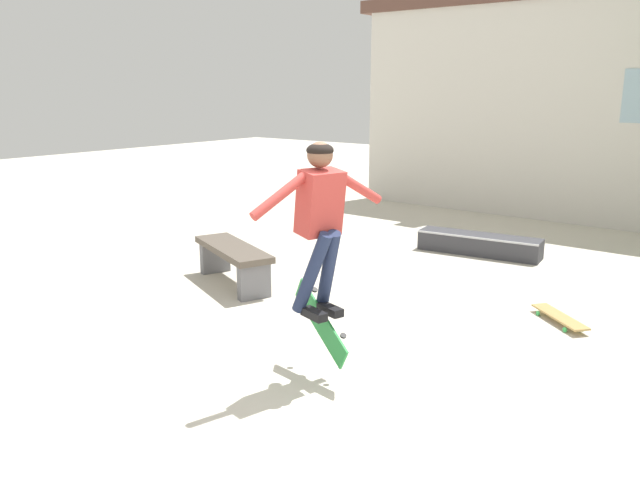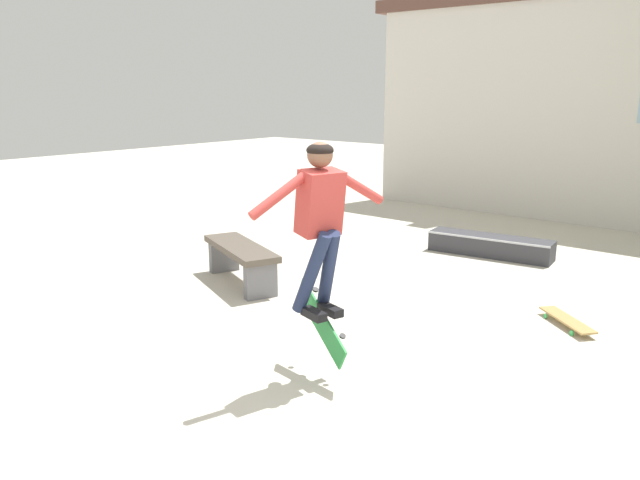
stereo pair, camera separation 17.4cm
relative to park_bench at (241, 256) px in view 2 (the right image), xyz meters
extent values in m
plane|color=beige|center=(2.99, -1.66, -0.36)|extent=(40.00, 40.00, 0.00)
cube|color=brown|center=(0.00, 0.00, 0.11)|extent=(1.59, 1.00, 0.08)
cube|color=slate|center=(-0.60, 0.24, -0.15)|extent=(0.26, 0.41, 0.43)
cube|color=slate|center=(0.60, -0.24, -0.15)|extent=(0.26, 0.41, 0.43)
cube|color=#38383D|center=(1.86, 3.37, -0.21)|extent=(1.87, 0.65, 0.31)
cube|color=#B7B7BC|center=(1.89, 3.16, -0.07)|extent=(1.82, 0.26, 0.02)
cube|color=#B23833|center=(2.53, -1.44, 1.19)|extent=(0.37, 0.40, 0.56)
sphere|color=brown|center=(2.53, -1.44, 1.58)|extent=(0.26, 0.26, 0.21)
ellipsoid|color=black|center=(2.53, -1.44, 1.62)|extent=(0.27, 0.27, 0.12)
cylinder|color=#1E2847|center=(2.55, -1.36, 0.61)|extent=(0.38, 0.29, 0.75)
cube|color=black|center=(2.58, -1.37, 0.26)|extent=(0.28, 0.17, 0.07)
cylinder|color=#1E2847|center=(2.51, -1.53, 0.61)|extent=(0.42, 0.14, 0.75)
cube|color=black|center=(2.53, -1.53, 0.26)|extent=(0.28, 0.17, 0.07)
cylinder|color=#B23833|center=(2.63, -1.07, 1.29)|extent=(0.22, 0.53, 0.35)
cylinder|color=#B23833|center=(2.42, -1.82, 1.29)|extent=(0.22, 0.53, 0.35)
cube|color=#237F38|center=(2.48, -1.38, 0.13)|extent=(0.82, 0.33, 0.62)
cylinder|color=black|center=(2.77, -1.44, 0.10)|extent=(0.07, 0.07, 0.04)
cylinder|color=black|center=(2.67, -1.40, -0.10)|extent=(0.07, 0.07, 0.04)
cylinder|color=black|center=(2.33, -1.27, 0.37)|extent=(0.07, 0.07, 0.04)
cylinder|color=black|center=(2.23, -1.23, 0.16)|extent=(0.07, 0.07, 0.04)
cube|color=#AD894C|center=(3.75, 1.19, -0.29)|extent=(0.74, 0.66, 0.02)
cylinder|color=green|center=(3.50, 1.27, -0.34)|extent=(0.05, 0.05, 0.05)
cylinder|color=green|center=(3.62, 1.43, -0.34)|extent=(0.05, 0.05, 0.05)
cylinder|color=green|center=(3.88, 0.95, -0.34)|extent=(0.05, 0.05, 0.05)
cylinder|color=green|center=(4.01, 1.11, -0.34)|extent=(0.05, 0.05, 0.05)
camera|label=1|loc=(5.58, -5.39, 2.10)|focal=35.00mm
camera|label=2|loc=(5.72, -5.28, 2.10)|focal=35.00mm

